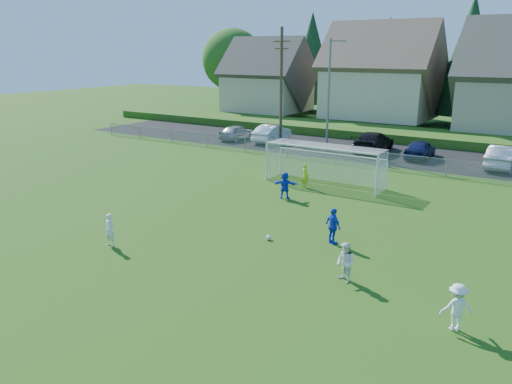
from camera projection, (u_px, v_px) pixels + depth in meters
ground at (139, 279)px, 18.25m from camera, size 160.00×160.00×0.00m
asphalt_lot at (385, 153)px, 40.55m from camera, size 60.00×60.00×0.00m
grass_embankment at (411, 135)px, 46.52m from camera, size 70.00×6.00×0.80m
soccer_ball at (269, 238)px, 22.00m from camera, size 0.22×0.22×0.22m
player_white_a at (110, 230)px, 21.16m from camera, size 0.52×0.34×1.43m
player_white_b at (345, 263)px, 17.86m from camera, size 0.91×0.85×1.48m
player_white_c at (457, 307)px, 14.77m from camera, size 1.11×0.99×1.49m
player_blue_a at (333, 226)px, 21.39m from camera, size 1.01×0.79×1.60m
player_blue_b at (285, 185)px, 28.04m from camera, size 1.49×0.90×1.53m
goalkeeper at (305, 176)px, 30.22m from camera, size 0.63×0.54×1.47m
car_a at (237, 132)px, 46.51m from camera, size 1.92×4.16×1.38m
car_b at (272, 133)px, 45.26m from camera, size 1.87×4.86×1.58m
car_d at (373, 142)px, 40.91m from camera, size 2.65×5.80×1.64m
car_e at (420, 149)px, 38.47m from camera, size 1.80×4.27×1.44m
car_f at (503, 157)px, 35.21m from camera, size 1.83×4.97×1.63m
soccer_goal at (326, 158)px, 30.82m from camera, size 7.42×1.90×2.50m
chainlink_fence at (360, 157)px, 35.92m from camera, size 52.06×0.06×1.20m
streetlight at (329, 92)px, 40.30m from camera, size 1.38×0.18×9.00m
utility_pole at (281, 85)px, 43.64m from camera, size 1.60×0.26×10.00m
houses_row at (458, 58)px, 49.65m from camera, size 53.90×11.45×13.27m
tree_row at (461, 61)px, 55.33m from camera, size 65.98×12.36×13.80m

